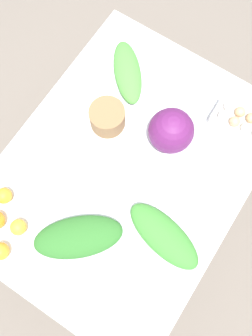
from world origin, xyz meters
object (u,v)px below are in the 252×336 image
(cabbage_purple, at_px, (171,131))
(greens_bunch_kale, at_px, (127,72))
(paper_bag, at_px, (107,117))
(orange_3, at_px, (0,251))
(orange_4, at_px, (4,196))
(orange_1, at_px, (18,227))
(egg_carton, at_px, (241,123))
(greens_bunch_beet_tops, at_px, (78,237))
(greens_bunch_dandelion, at_px, (164,236))

(cabbage_purple, bearing_deg, greens_bunch_kale, -116.94)
(paper_bag, height_order, orange_3, paper_bag)
(cabbage_purple, xyz_separation_m, orange_3, (0.74, -0.29, -0.06))
(greens_bunch_kale, height_order, orange_4, orange_4)
(greens_bunch_kale, distance_m, orange_4, 0.73)
(cabbage_purple, height_order, orange_1, cabbage_purple)
(orange_1, bearing_deg, egg_carton, 148.88)
(greens_bunch_beet_tops, bearing_deg, orange_4, -85.17)
(orange_4, bearing_deg, greens_bunch_dandelion, 108.97)
(orange_3, bearing_deg, paper_bag, 176.79)
(paper_bag, distance_m, orange_4, 0.52)
(egg_carton, relative_size, orange_1, 3.80)
(greens_bunch_kale, bearing_deg, paper_bag, 12.74)
(greens_bunch_dandelion, height_order, orange_4, greens_bunch_dandelion)
(cabbage_purple, xyz_separation_m, greens_bunch_kale, (-0.16, -0.31, -0.06))
(greens_bunch_kale, bearing_deg, cabbage_purple, 63.06)
(cabbage_purple, distance_m, orange_4, 0.71)
(cabbage_purple, distance_m, orange_3, 0.80)
(greens_bunch_beet_tops, bearing_deg, greens_bunch_kale, -161.88)
(greens_bunch_beet_tops, bearing_deg, greens_bunch_dandelion, 123.58)
(cabbage_purple, relative_size, egg_carton, 0.75)
(egg_carton, xyz_separation_m, orange_1, (0.84, -0.51, -0.01))
(cabbage_purple, bearing_deg, orange_3, -21.45)
(paper_bag, xyz_separation_m, greens_bunch_kale, (-0.23, -0.05, -0.02))
(greens_bunch_kale, xyz_separation_m, orange_1, (0.79, 0.02, 0.00))
(greens_bunch_beet_tops, bearing_deg, paper_bag, -159.27)
(orange_1, xyz_separation_m, orange_4, (-0.07, -0.12, 0.00))
(greens_bunch_dandelion, height_order, orange_3, greens_bunch_dandelion)
(greens_bunch_dandelion, bearing_deg, cabbage_purple, -151.89)
(egg_carton, relative_size, orange_3, 3.60)
(egg_carton, bearing_deg, cabbage_purple, -137.50)
(cabbage_purple, xyz_separation_m, orange_1, (0.64, -0.29, -0.06))
(cabbage_purple, bearing_deg, paper_bag, -73.14)
(cabbage_purple, distance_m, paper_bag, 0.27)
(egg_carton, distance_m, orange_4, 1.00)
(greens_bunch_beet_tops, xyz_separation_m, orange_4, (0.03, -0.34, -0.00))
(greens_bunch_dandelion, relative_size, orange_3, 4.86)
(greens_bunch_kale, distance_m, greens_bunch_dandelion, 0.72)
(greens_bunch_kale, relative_size, greens_bunch_dandelion, 0.94)
(greens_bunch_kale, distance_m, orange_1, 0.79)
(greens_bunch_kale, xyz_separation_m, orange_4, (0.73, -0.11, 0.00))
(orange_4, bearing_deg, greens_bunch_beet_tops, 94.83)
(orange_3, bearing_deg, orange_1, 179.87)
(paper_bag, height_order, orange_4, paper_bag)
(cabbage_purple, distance_m, orange_1, 0.70)
(greens_bunch_beet_tops, bearing_deg, cabbage_purple, 171.60)
(egg_carton, bearing_deg, orange_4, -130.44)
(orange_4, bearing_deg, orange_1, 61.61)
(greens_bunch_beet_tops, xyz_separation_m, greens_bunch_dandelion, (-0.18, 0.27, 0.00))
(greens_bunch_dandelion, distance_m, orange_1, 0.56)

